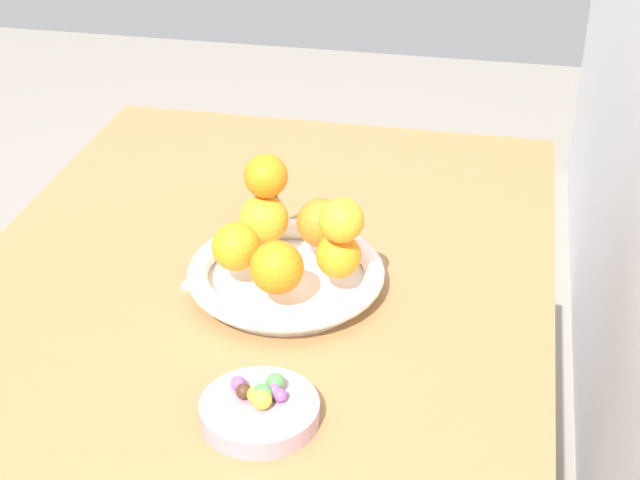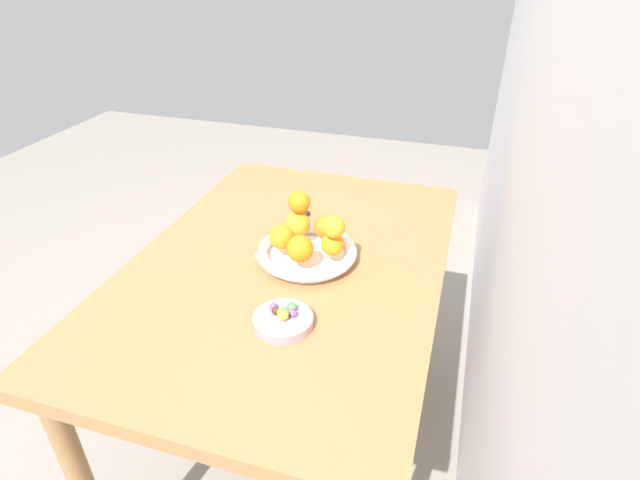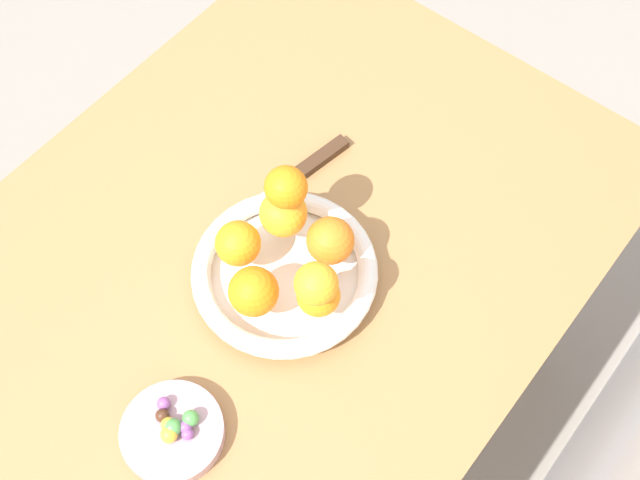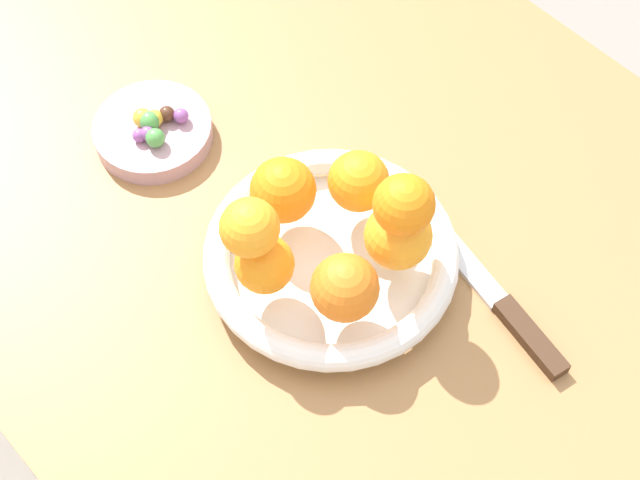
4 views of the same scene
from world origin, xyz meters
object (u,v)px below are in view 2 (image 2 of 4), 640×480
at_px(candy_ball_4, 292,307).
at_px(candy_ball_2, 284,315).
at_px(dining_table, 289,289).
at_px(candy_ball_3, 281,312).
at_px(knife, 289,229).
at_px(candy_ball_5, 291,311).
at_px(candy_ball_6, 273,306).
at_px(orange_4, 332,245).
at_px(orange_6, 334,227).
at_px(orange_5, 299,202).
at_px(candy_ball_1, 276,310).
at_px(orange_1, 298,224).
at_px(candy_ball_0, 284,312).
at_px(candy_ball_7, 294,314).
at_px(orange_3, 300,249).
at_px(orange_2, 282,237).
at_px(orange_0, 326,227).
at_px(fruit_bowl, 307,253).
at_px(candy_dish, 283,321).

bearing_deg(candy_ball_4, candy_ball_2, -11.67).
xyz_separation_m(dining_table, candy_ball_3, (0.23, 0.07, 0.12)).
xyz_separation_m(candy_ball_4, knife, (-0.35, -0.14, -0.03)).
height_order(candy_ball_5, candy_ball_6, same).
height_order(orange_4, knife, orange_4).
height_order(orange_6, knife, orange_6).
distance_m(orange_5, candy_ball_1, 0.32).
xyz_separation_m(orange_1, candy_ball_0, (0.29, 0.07, -0.04)).
bearing_deg(candy_ball_1, knife, -163.74).
relative_size(candy_ball_0, candy_ball_6, 1.34).
bearing_deg(candy_ball_7, knife, -158.23).
distance_m(candy_ball_0, candy_ball_4, 0.02).
relative_size(dining_table, knife, 4.23).
relative_size(candy_ball_0, candy_ball_4, 1.06).
bearing_deg(candy_ball_3, candy_ball_1, -104.30).
relative_size(orange_3, orange_5, 1.15).
bearing_deg(candy_ball_4, orange_4, 172.29).
bearing_deg(orange_2, orange_6, 89.21).
xyz_separation_m(orange_2, candy_ball_6, (0.21, 0.06, -0.04)).
relative_size(orange_1, orange_4, 1.15).
bearing_deg(candy_ball_4, orange_1, -163.30).
relative_size(orange_0, candy_ball_2, 3.03).
bearing_deg(candy_ball_0, candy_ball_4, 157.95).
bearing_deg(orange_3, orange_4, 125.17).
height_order(orange_1, candy_ball_1, orange_1).
bearing_deg(candy_ball_5, fruit_bowl, -169.64).
relative_size(candy_dish, candy_ball_5, 7.83).
distance_m(fruit_bowl, candy_ball_7, 0.25).
height_order(orange_1, candy_ball_0, orange_1).
bearing_deg(orange_1, orange_2, -13.46).
bearing_deg(orange_1, candy_ball_1, 10.18).
distance_m(orange_3, candy_ball_7, 0.19).
bearing_deg(candy_dish, candy_ball_7, 110.56).
bearing_deg(candy_ball_6, orange_1, -171.28).
distance_m(orange_3, candy_ball_6, 0.17).
distance_m(orange_0, candy_ball_1, 0.30).
height_order(candy_ball_6, knife, candy_ball_6).
bearing_deg(orange_0, orange_4, 26.58).
bearing_deg(candy_ball_4, candy_ball_6, -79.98).
distance_m(orange_5, candy_ball_4, 0.30).
bearing_deg(dining_table, orange_5, 172.35).
height_order(orange_6, candy_ball_0, orange_6).
xyz_separation_m(candy_dish, candy_ball_5, (-0.01, 0.01, 0.02)).
xyz_separation_m(orange_1, candy_ball_6, (0.28, 0.04, -0.04)).
relative_size(orange_4, candy_ball_6, 3.44).
bearing_deg(dining_table, candy_ball_5, 21.90).
bearing_deg(orange_4, candy_ball_5, -6.91).
bearing_deg(orange_6, orange_3, -61.45).
height_order(orange_4, orange_5, orange_5).
bearing_deg(candy_ball_6, orange_0, 173.79).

